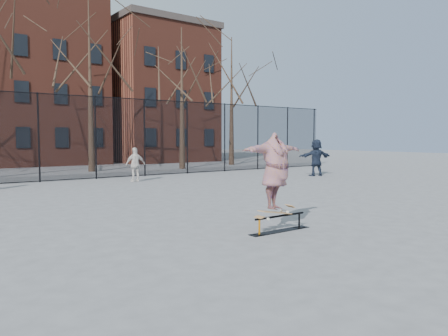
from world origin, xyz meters
TOP-DOWN VIEW (x-y plane):
  - ground at (0.00, 0.00)m, footprint 100.00×100.00m
  - skate_rail at (-0.03, -0.87)m, footprint 1.59×0.24m
  - skateboard at (-0.18, -0.87)m, footprint 0.89×0.21m
  - skater at (-0.18, -0.87)m, footprint 2.05×0.95m
  - bystander_white at (2.15, 10.67)m, footprint 0.95×0.48m
  - bystander_navy at (11.00, 7.73)m, footprint 1.86×1.12m
  - fence at (-0.01, 13.00)m, footprint 34.03×0.07m
  - tree_row at (-0.25, 17.15)m, footprint 33.66×7.46m
  - rowhouses at (0.72, 26.00)m, footprint 29.00×7.00m

SIDE VIEW (x-z plane):
  - ground at x=0.00m, z-range 0.00..0.00m
  - skate_rail at x=-0.03m, z-range -0.04..0.31m
  - skateboard at x=-0.18m, z-range 0.35..0.46m
  - bystander_white at x=2.15m, z-range 0.00..1.56m
  - bystander_navy at x=11.00m, z-range 0.00..1.92m
  - skater at x=-0.18m, z-range 0.46..2.07m
  - fence at x=-0.01m, z-range 0.05..4.05m
  - rowhouses at x=0.72m, z-range -0.44..12.56m
  - tree_row at x=-0.25m, z-range 2.02..12.69m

